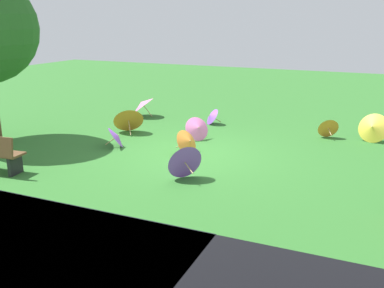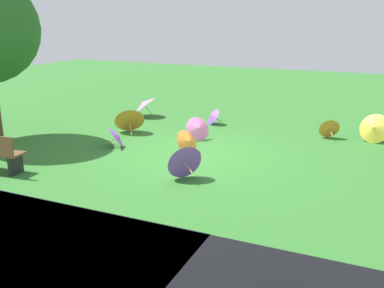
% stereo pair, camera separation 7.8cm
% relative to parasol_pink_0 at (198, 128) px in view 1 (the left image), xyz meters
% --- Properties ---
extents(ground, '(40.00, 40.00, 0.00)m').
position_rel_parasol_pink_0_xyz_m(ground, '(-0.38, 1.24, -0.34)').
color(ground, '#2D6B28').
extents(parasol_pink_0, '(0.80, 0.85, 0.69)m').
position_rel_parasol_pink_0_xyz_m(parasol_pink_0, '(0.00, 0.00, 0.00)').
color(parasol_pink_0, tan).
rests_on(parasol_pink_0, ground).
extents(parasol_orange_0, '(0.68, 0.61, 0.60)m').
position_rel_parasol_pink_0_xyz_m(parasol_orange_0, '(-3.34, -1.81, -0.05)').
color(parasol_orange_0, tan).
rests_on(parasol_orange_0, ground).
extents(parasol_yellow_0, '(0.95, 0.96, 0.84)m').
position_rel_parasol_pink_0_xyz_m(parasol_yellow_0, '(-4.54, -1.82, 0.08)').
color(parasol_yellow_0, tan).
rests_on(parasol_yellow_0, ground).
extents(parasol_orange_1, '(0.68, 0.76, 0.66)m').
position_rel_parasol_pink_0_xyz_m(parasol_orange_1, '(-0.33, 1.35, -0.01)').
color(parasol_orange_1, tan).
rests_on(parasol_orange_1, ground).
extents(parasol_purple_0, '(0.77, 0.82, 0.79)m').
position_rel_parasol_pink_0_xyz_m(parasol_purple_0, '(-0.97, 2.95, 0.05)').
color(parasol_purple_0, tan).
rests_on(parasol_purple_0, ground).
extents(parasol_pink_2, '(1.00, 1.06, 0.79)m').
position_rel_parasol_pink_0_xyz_m(parasol_pink_2, '(3.01, -2.01, 0.11)').
color(parasol_pink_2, tan).
rests_on(parasol_pink_2, ground).
extents(parasol_orange_2, '(1.10, 1.06, 0.83)m').
position_rel_parasol_pink_0_xyz_m(parasol_orange_2, '(2.27, 0.08, 0.07)').
color(parasol_orange_2, tan).
rests_on(parasol_orange_2, ground).
extents(parasol_purple_3, '(0.69, 0.70, 0.54)m').
position_rel_parasol_pink_0_xyz_m(parasol_purple_3, '(0.38, -1.94, -0.07)').
color(parasol_purple_3, tan).
rests_on(parasol_purple_3, ground).
extents(parasol_purple_4, '(0.73, 0.78, 0.58)m').
position_rel_parasol_pink_0_xyz_m(parasol_purple_4, '(1.70, 1.55, -0.05)').
color(parasol_purple_4, tan).
rests_on(parasol_purple_4, ground).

